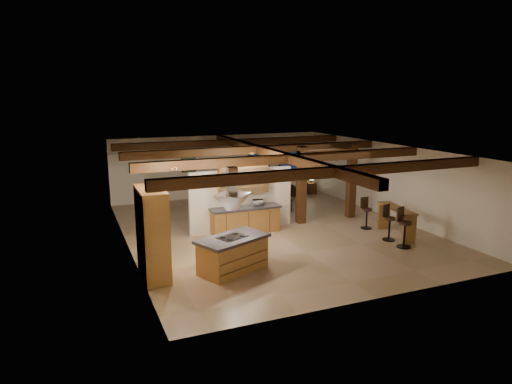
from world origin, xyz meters
The scene contains 23 objects.
ground centered at (0.00, 0.00, 0.00)m, with size 12.00×12.00×0.00m, color tan.
room_walls centered at (0.00, 0.00, 1.78)m, with size 12.00×12.00×12.00m.
ceiling_beams centered at (0.00, 0.00, 2.76)m, with size 10.00×12.00×0.28m.
timber_posts centered at (2.50, 0.50, 1.76)m, with size 2.50×0.30×2.90m.
partition_wall centered at (-1.00, 0.50, 1.10)m, with size 3.80×0.18×2.20m, color white.
pantry_cabinet centered at (-4.67, -2.60, 1.20)m, with size 0.67×1.60×2.40m.
back_counter centered at (-1.00, 0.11, 0.48)m, with size 2.50×0.66×0.94m.
upper_display_cabinet centered at (-1.00, 0.31, 1.85)m, with size 1.80×0.36×0.95m.
range_hood centered at (-2.59, -3.03, 1.78)m, with size 1.10×1.10×1.40m.
back_windows centered at (2.80, 5.93, 1.50)m, with size 2.70×0.07×1.70m.
framed_art centered at (-1.50, 5.94, 1.70)m, with size 0.65×0.05×0.85m.
recessed_cans centered at (-2.53, -1.93, 2.87)m, with size 3.16×2.46×0.03m.
kitchen_island centered at (-2.59, -3.03, 0.50)m, with size 2.24×1.75×0.99m.
dining_table centered at (0.67, 2.74, 0.32)m, with size 1.83×1.02×0.64m, color #3F220F.
sofa centered at (2.64, 5.12, 0.27)m, with size 1.88×0.73×0.55m, color black.
microwave centered at (-0.52, 0.11, 1.05)m, with size 0.38×0.26×0.21m, color #B6B6BB.
bar_counter centered at (3.61, -2.22, 0.68)m, with size 0.83×1.98×1.01m.
side_table centered at (4.31, 4.91, 0.27)m, with size 0.43×0.43×0.54m, color #371F0D.
table_lamp centered at (4.31, 4.91, 0.76)m, with size 0.27×0.27×0.31m.
bar_stool_a centered at (3.08, -3.22, 0.65)m, with size 0.48×0.49×1.28m.
bar_stool_b centered at (3.11, -2.45, 0.61)m, with size 0.43×0.44×1.19m.
bar_stool_c centered at (3.23, -1.04, 0.58)m, with size 0.40×0.40×1.14m.
dining_chairs centered at (0.67, 2.74, 0.65)m, with size 2.42×2.42×1.28m.
Camera 1 is at (-6.55, -14.22, 4.79)m, focal length 32.00 mm.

